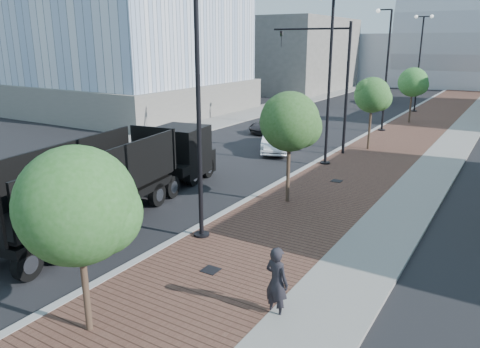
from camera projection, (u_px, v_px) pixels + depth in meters
The scene contains 23 objects.
sidewalk at pixel (434, 123), 39.81m from camera, with size 7.00×140.00×0.12m, color #4C2D23.
concrete_strip at pixel (469, 126), 38.45m from camera, with size 2.40×140.00×0.13m, color slate.
curb at pixel (393, 120), 41.57m from camera, with size 0.30×140.00×0.14m, color gray.
west_sidewalk at pixel (266, 109), 48.10m from camera, with size 4.00×140.00×0.12m, color slate.
dump_truck at pixel (143, 171), 20.45m from camera, with size 4.20×13.51×3.18m.
white_sedan at pixel (277, 138), 29.84m from camera, with size 1.73×4.97×1.64m, color white.
dark_car_mid at pixel (274, 125), 35.86m from camera, with size 1.99×4.31×1.20m, color black.
dark_car_far at pixel (376, 97), 53.08m from camera, with size 1.97×4.84×1.40m, color black.
pedestrian at pixel (277, 282), 11.77m from camera, with size 0.70×0.46×1.93m, color black.
streetlight_1 at pixel (196, 119), 15.57m from camera, with size 1.44×0.56×9.21m.
streetlight_2 at pixel (329, 80), 25.21m from camera, with size 1.72×0.56×9.28m.
streetlight_3 at pixel (385, 76), 35.23m from camera, with size 1.44×0.56×9.21m.
streetlight_4 at pixel (419, 63), 44.86m from camera, with size 1.72×0.56×9.28m.
traffic_mast at pixel (333, 73), 28.07m from camera, with size 5.09×0.20×8.00m.
tree_0 at pixel (79, 206), 10.38m from camera, with size 2.74×2.74×4.69m.
tree_1 at pixel (291, 122), 19.30m from camera, with size 2.55×2.53×4.90m.
tree_2 at pixel (373, 95), 29.14m from camera, with size 2.31×2.24×4.73m.
tree_3 at pixel (414, 82), 38.98m from camera, with size 2.49×2.46×4.77m.
tower_podium at pixel (133, 96), 46.68m from camera, with size 19.00×19.00×3.00m, color #68645D.
convention_center at pixel (451, 47), 77.78m from camera, with size 50.00×30.00×50.00m.
commercial_block_nw at pixel (290, 55), 66.63m from camera, with size 14.00×20.00×10.00m, color #5E5A54.
utility_cover_1 at pixel (211, 270), 14.14m from camera, with size 0.50×0.50×0.02m, color black.
utility_cover_2 at pixel (337, 181), 23.15m from camera, with size 0.50×0.50×0.02m, color black.
Camera 1 is at (9.84, -2.41, 6.88)m, focal length 34.55 mm.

